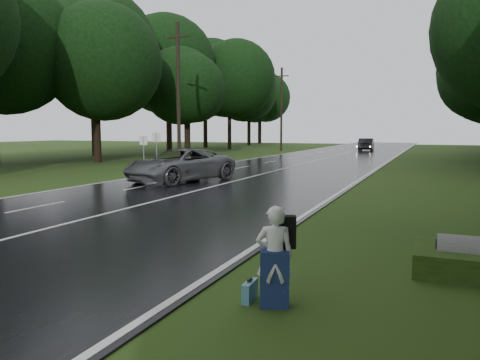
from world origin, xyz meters
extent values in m
plane|color=#263E12|center=(0.00, 0.00, 0.00)|extent=(160.00, 160.00, 0.00)
cube|color=black|center=(0.00, 20.00, 0.02)|extent=(12.00, 140.00, 0.04)
cube|color=silver|center=(0.00, 20.00, 0.04)|extent=(0.12, 140.00, 0.01)
imported|color=#525458|center=(-2.49, 10.68, 0.88)|extent=(4.35, 6.58, 1.68)
imported|color=black|center=(1.41, 49.44, 0.82)|extent=(1.96, 4.85, 1.57)
imported|color=silver|center=(7.29, -3.10, 0.77)|extent=(0.66, 0.55, 1.55)
cube|color=navy|center=(7.29, -3.10, 0.43)|extent=(0.51, 0.42, 0.87)
cube|color=black|center=(7.37, -2.89, 1.11)|extent=(0.39, 0.30, 0.49)
cube|color=teal|center=(6.87, -3.05, 0.16)|extent=(0.15, 0.45, 0.31)
cylinder|color=slate|center=(10.25, -0.17, 0.00)|extent=(1.42, 0.71, 0.71)
camera|label=1|loc=(9.45, -9.45, 2.66)|focal=34.28mm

